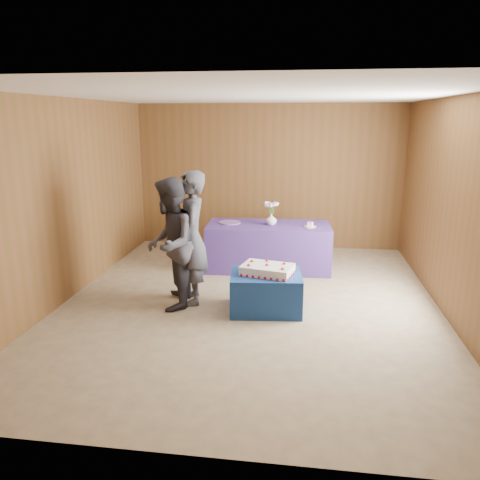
% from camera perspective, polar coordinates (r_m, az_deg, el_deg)
% --- Properties ---
extents(ground, '(6.00, 6.00, 0.00)m').
position_cam_1_polar(ground, '(6.40, 1.18, -7.69)').
color(ground, '#9B8B6B').
rests_on(ground, ground).
extents(room_shell, '(5.04, 6.04, 2.72)m').
position_cam_1_polar(room_shell, '(5.95, 1.27, 8.59)').
color(room_shell, brown).
rests_on(room_shell, ground).
extents(cake_table, '(0.97, 0.79, 0.50)m').
position_cam_1_polar(cake_table, '(6.09, 3.16, -6.34)').
color(cake_table, navy).
rests_on(cake_table, ground).
extents(serving_table, '(2.04, 1.00, 0.75)m').
position_cam_1_polar(serving_table, '(7.74, 3.48, -0.79)').
color(serving_table, '#422E7F').
rests_on(serving_table, ground).
extents(sheet_cake, '(0.74, 0.59, 0.15)m').
position_cam_1_polar(sheet_cake, '(5.99, 3.34, -3.60)').
color(sheet_cake, white).
rests_on(sheet_cake, cake_table).
extents(vase, '(0.20, 0.20, 0.18)m').
position_cam_1_polar(vase, '(7.59, 3.82, 2.53)').
color(vase, silver).
rests_on(vase, serving_table).
extents(flower_spray, '(0.24, 0.24, 0.18)m').
position_cam_1_polar(flower_spray, '(7.54, 3.85, 4.37)').
color(flower_spray, '#34692A').
rests_on(flower_spray, vase).
extents(platter, '(0.38, 0.38, 0.02)m').
position_cam_1_polar(platter, '(7.72, -1.27, 2.16)').
color(platter, '#7852A5').
rests_on(platter, serving_table).
extents(plate, '(0.23, 0.23, 0.01)m').
position_cam_1_polar(plate, '(7.53, 8.54, 1.64)').
color(plate, silver).
rests_on(plate, serving_table).
extents(cake_slice, '(0.09, 0.09, 0.09)m').
position_cam_1_polar(cake_slice, '(7.52, 8.55, 1.95)').
color(cake_slice, white).
rests_on(cake_slice, plate).
extents(knife, '(0.25, 0.10, 0.00)m').
position_cam_1_polar(knife, '(7.39, 8.76, 1.36)').
color(knife, '#B2B1B6').
rests_on(knife, serving_table).
extents(guest_left, '(0.59, 0.74, 1.78)m').
position_cam_1_polar(guest_left, '(6.21, -5.96, 0.21)').
color(guest_left, '#3B3C45').
rests_on(guest_left, ground).
extents(guest_right, '(0.74, 0.90, 1.72)m').
position_cam_1_polar(guest_right, '(6.09, -8.49, -0.49)').
color(guest_right, '#302F38').
rests_on(guest_right, ground).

